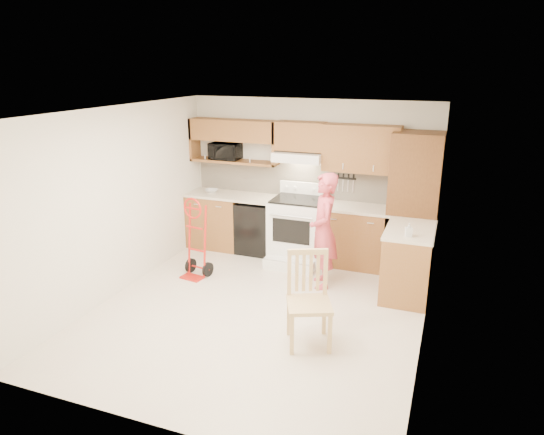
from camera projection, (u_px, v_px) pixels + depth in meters
The scene contains 28 objects.
floor at pixel (258, 311), 6.28m from camera, with size 4.00×4.50×0.02m, color beige.
ceiling at pixel (256, 110), 5.53m from camera, with size 4.00×4.50×0.02m, color white.
wall_back at pixel (310, 178), 7.93m from camera, with size 4.00×0.02×2.50m, color beige.
wall_front at pixel (150, 297), 3.89m from camera, with size 4.00×0.02×2.50m, color beige.
wall_left at pixel (118, 202), 6.58m from camera, with size 0.02×4.50×2.50m, color beige.
wall_right at pixel (433, 237), 5.23m from camera, with size 0.02×4.50×2.50m, color beige.
backsplash at pixel (310, 181), 7.92m from camera, with size 3.92×0.03×0.55m, color beige.
lower_cab_left at pixel (217, 221), 8.41m from camera, with size 0.90×0.60×0.90m, color brown.
dishwasher at pixel (257, 227), 8.16m from camera, with size 0.60×0.60×0.85m, color black.
lower_cab_right at pixel (355, 237), 7.61m from camera, with size 1.14×0.60×0.90m, color brown.
countertop_left at pixel (232, 195), 8.16m from camera, with size 1.50×0.63×0.04m, color beige.
countertop_right at pixel (357, 208), 7.47m from camera, with size 1.14×0.63×0.04m, color beige.
cab_return_right at pixel (408, 263), 6.61m from camera, with size 0.60×1.00×0.90m, color brown.
countertop_return at pixel (411, 230), 6.46m from camera, with size 0.63×1.00×0.04m, color beige.
pantry_tall at pixel (413, 205), 7.16m from camera, with size 0.70×0.60×2.10m, color brown.
upper_cab_left at pixel (234, 130), 7.97m from camera, with size 1.50×0.33×0.34m, color brown.
upper_shelf_mw at pixel (235, 161), 8.12m from camera, with size 1.50×0.33×0.04m, color brown.
upper_cab_center at pixel (301, 136), 7.60m from camera, with size 0.76×0.33×0.44m, color brown.
upper_cab_right at pixel (361, 149), 7.33m from camera, with size 1.14×0.33×0.70m, color brown.
range_hood at pixel (299, 157), 7.64m from camera, with size 0.76×0.46×0.14m, color white.
knife_strip at pixel (343, 182), 7.70m from camera, with size 0.40×0.05×0.29m, color black, non-canonical shape.
microwave at pixel (225, 151), 8.13m from camera, with size 0.49×0.34×0.27m, color black.
range at pixel (297, 225), 7.68m from camera, with size 0.81×1.07×1.20m, color white, non-canonical shape.
person at pixel (324, 231), 6.77m from camera, with size 0.59×0.39×1.62m, color #C3414D.
hand_truck at pixel (194, 242), 7.14m from camera, with size 0.43×0.39×1.08m, color red, non-canonical shape.
dining_chair at pixel (309, 301), 5.39m from camera, with size 0.47×0.52×1.05m, color #DBB17C, non-canonical shape.
soap_bottle at pixel (409, 230), 6.15m from camera, with size 0.08×0.08×0.17m, color white.
bowl at pixel (212, 191), 8.28m from camera, with size 0.21×0.21×0.05m, color white.
Camera 1 is at (2.14, -5.22, 3.01)m, focal length 32.57 mm.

